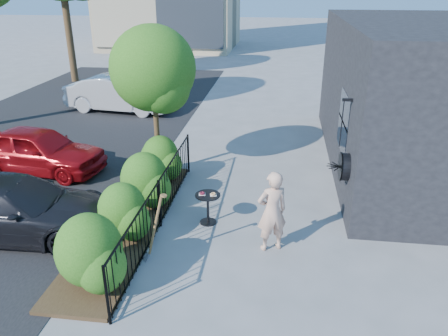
# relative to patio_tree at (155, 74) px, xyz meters

# --- Properties ---
(ground) EXTENTS (120.00, 120.00, 0.00)m
(ground) POSITION_rel_patio_tree_xyz_m (2.24, -2.76, -2.76)
(ground) COLOR gray
(ground) RESTS_ON ground
(shop_building) EXTENTS (6.22, 9.00, 4.00)m
(shop_building) POSITION_rel_patio_tree_xyz_m (7.73, 1.74, -0.76)
(shop_building) COLOR black
(shop_building) RESTS_ON ground
(fence) EXTENTS (0.05, 6.05, 1.10)m
(fence) POSITION_rel_patio_tree_xyz_m (0.74, -2.76, -2.20)
(fence) COLOR black
(fence) RESTS_ON ground
(planting_bed) EXTENTS (1.30, 6.00, 0.08)m
(planting_bed) POSITION_rel_patio_tree_xyz_m (0.04, -2.76, -2.72)
(planting_bed) COLOR #382616
(planting_bed) RESTS_ON ground
(shrubs) EXTENTS (1.10, 5.60, 1.24)m
(shrubs) POSITION_rel_patio_tree_xyz_m (0.14, -2.66, -2.06)
(shrubs) COLOR #255D15
(shrubs) RESTS_ON ground
(patio_tree) EXTENTS (2.20, 2.20, 3.94)m
(patio_tree) POSITION_rel_patio_tree_xyz_m (0.00, 0.00, 0.00)
(patio_tree) COLOR #3F2B19
(patio_tree) RESTS_ON ground
(street) EXTENTS (9.00, 30.00, 0.01)m
(street) POSITION_rel_patio_tree_xyz_m (-4.76, 0.24, -2.76)
(street) COLOR black
(street) RESTS_ON ground
(cafe_table) EXTENTS (0.55, 0.55, 0.74)m
(cafe_table) POSITION_rel_patio_tree_xyz_m (1.74, -2.48, -2.28)
(cafe_table) COLOR black
(cafe_table) RESTS_ON ground
(woman) EXTENTS (0.72, 0.62, 1.68)m
(woman) POSITION_rel_patio_tree_xyz_m (3.15, -3.31, -1.93)
(woman) COLOR #DEA98F
(woman) RESTS_ON ground
(shovel) EXTENTS (0.49, 0.19, 1.47)m
(shovel) POSITION_rel_patio_tree_xyz_m (0.98, -4.02, -2.12)
(shovel) COLOR brown
(shovel) RESTS_ON ground
(car_red) EXTENTS (3.89, 1.97, 1.27)m
(car_red) POSITION_rel_patio_tree_xyz_m (-3.40, -0.26, -2.13)
(car_red) COLOR maroon
(car_red) RESTS_ON ground
(car_silver) EXTENTS (4.54, 2.04, 1.44)m
(car_silver) POSITION_rel_patio_tree_xyz_m (-3.30, 6.00, -2.04)
(car_silver) COLOR silver
(car_silver) RESTS_ON ground
(car_darkgrey) EXTENTS (4.38, 1.98, 1.25)m
(car_darkgrey) POSITION_rel_patio_tree_xyz_m (-2.19, -3.46, -2.14)
(car_darkgrey) COLOR black
(car_darkgrey) RESTS_ON ground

